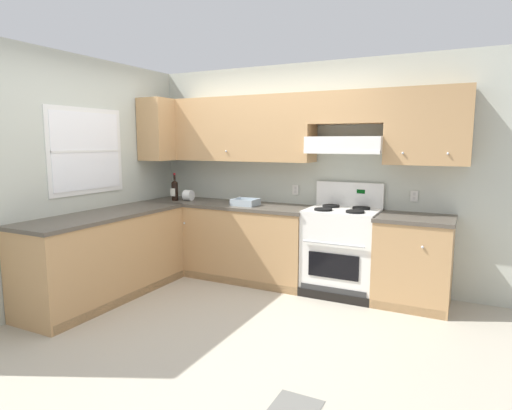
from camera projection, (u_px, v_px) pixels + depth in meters
name	position (u px, v px, depth m)	size (l,w,h in m)	color
ground_plane	(206.00, 318.00, 4.10)	(7.04, 7.04, 0.00)	#B2AA99
floor_accent_tile	(295.00, 407.00, 2.71)	(0.30, 0.30, 0.01)	slate
wall_back	(304.00, 157.00, 5.06)	(4.68, 0.57, 2.55)	beige
wall_left	(95.00, 170.00, 4.81)	(0.47, 4.00, 2.55)	beige
counter_back_run	(269.00, 245.00, 5.10)	(3.60, 0.65, 0.91)	tan
counter_left_run	(106.00, 256.00, 4.58)	(0.63, 1.91, 0.91)	tan
stove	(341.00, 250.00, 4.72)	(0.76, 0.62, 1.20)	white
wine_bottle	(175.00, 190.00, 5.50)	(0.08, 0.08, 0.35)	black
bowl	(246.00, 203.00, 5.09)	(0.29, 0.25, 0.08)	#9EADB7
paper_towel_roll	(188.00, 195.00, 5.50)	(0.11, 0.13, 0.13)	white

